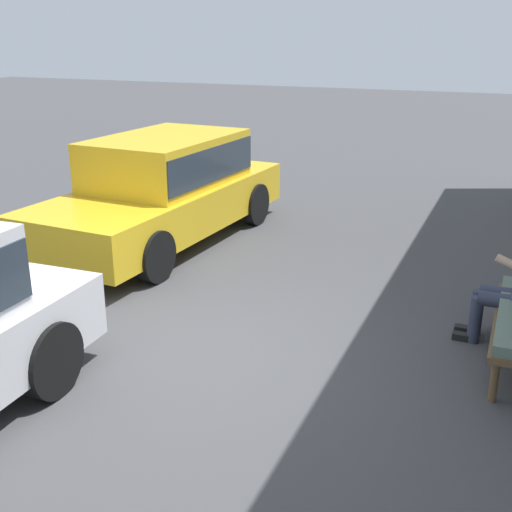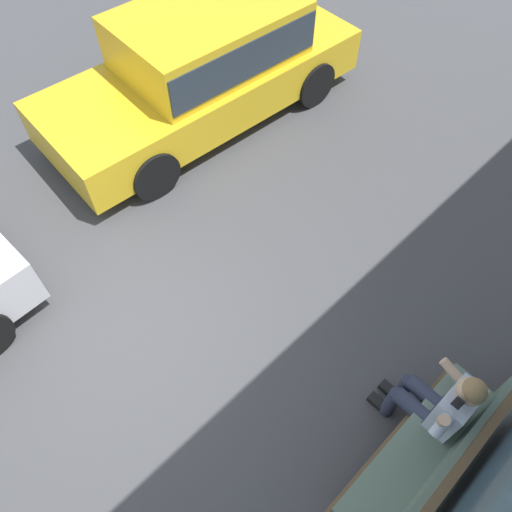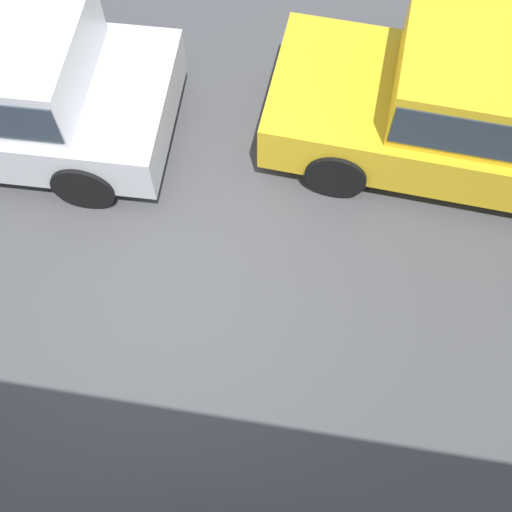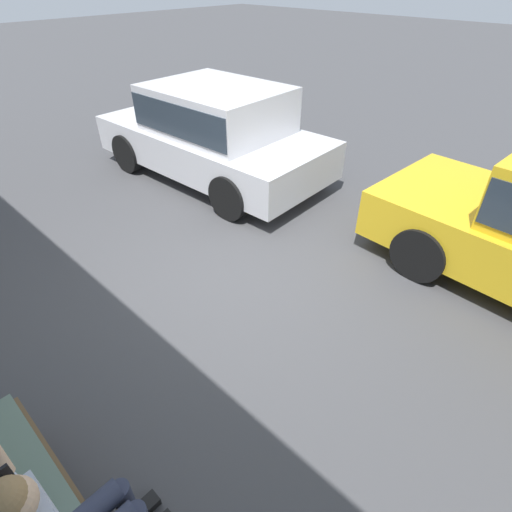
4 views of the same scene
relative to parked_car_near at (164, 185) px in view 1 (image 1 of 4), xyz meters
name	(u,v)px [view 1 (image 1 of 4)]	position (x,y,z in m)	size (l,w,h in m)	color
ground_plane	(202,360)	(3.12, 2.21, -0.84)	(60.00, 60.00, 0.00)	#424244
parked_car_near	(164,185)	(0.00, 0.00, 0.00)	(4.62, 2.06, 1.54)	gold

